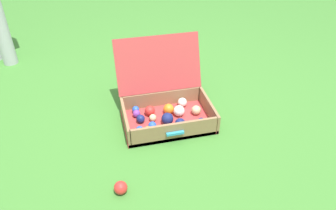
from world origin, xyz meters
The scene contains 3 objects.
ground_plane centered at (0.00, 0.00, 0.00)m, with size 16.00×16.00×0.00m, color #3D7A2D.
open_suitcase centered at (0.00, 0.03, 0.11)m, with size 0.58×0.55×0.49m.
stray_ball_on_grass centered at (-0.37, -0.55, 0.04)m, with size 0.07×0.07×0.07m, color red.
Camera 1 is at (-0.41, -1.71, 1.36)m, focal length 35.10 mm.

